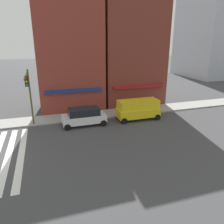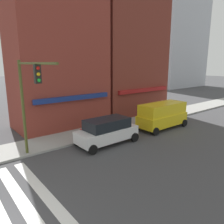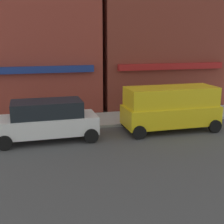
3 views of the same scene
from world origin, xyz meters
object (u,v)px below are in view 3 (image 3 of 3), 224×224
at_px(pedestrian_grey_coat, 199,99).
at_px(suv_white, 47,119).
at_px(fire_hydrant, 23,121).
at_px(van_yellow, 171,107).

bearing_deg(pedestrian_grey_coat, suv_white, -139.76).
bearing_deg(fire_hydrant, van_yellow, -12.61).
relative_size(suv_white, fire_hydrant, 5.61).
relative_size(suv_white, van_yellow, 0.94).
bearing_deg(pedestrian_grey_coat, fire_hydrant, -150.13).
bearing_deg(suv_white, fire_hydrant, 124.32).
xyz_separation_m(suv_white, pedestrian_grey_coat, (9.61, 2.62, 0.04)).
xyz_separation_m(suv_white, fire_hydrant, (-1.19, 1.70, -0.42)).
relative_size(van_yellow, pedestrian_grey_coat, 2.83).
distance_m(suv_white, pedestrian_grey_coat, 9.96).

